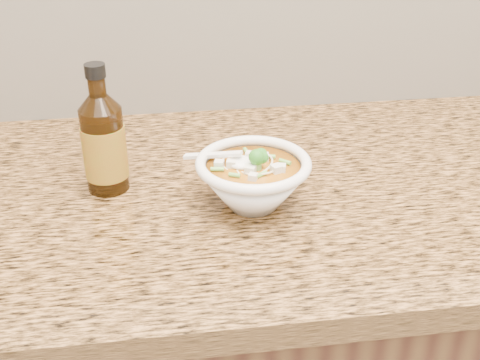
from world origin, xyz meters
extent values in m
cube|color=#A5703C|center=(0.00, 1.68, 0.88)|extent=(4.00, 0.68, 0.04)
cylinder|color=white|center=(-0.16, 1.60, 0.90)|extent=(0.07, 0.07, 0.01)
torus|color=white|center=(-0.16, 1.60, 0.97)|extent=(0.17, 0.17, 0.02)
torus|color=beige|center=(-0.15, 1.60, 0.97)|extent=(0.05, 0.05, 0.00)
torus|color=beige|center=(-0.14, 1.60, 0.96)|extent=(0.06, 0.06, 0.00)
torus|color=beige|center=(-0.16, 1.61, 0.96)|extent=(0.10, 0.10, 0.00)
torus|color=beige|center=(-0.15, 1.59, 0.96)|extent=(0.09, 0.09, 0.00)
torus|color=beige|center=(-0.16, 1.61, 0.96)|extent=(0.07, 0.07, 0.00)
torus|color=beige|center=(-0.16, 1.59, 0.96)|extent=(0.08, 0.08, 0.00)
cube|color=silver|center=(-0.19, 1.59, 0.97)|extent=(0.02, 0.02, 0.01)
cube|color=silver|center=(-0.14, 1.57, 0.97)|extent=(0.02, 0.02, 0.01)
cube|color=silver|center=(-0.14, 1.58, 0.97)|extent=(0.02, 0.02, 0.01)
cube|color=silver|center=(-0.19, 1.58, 0.97)|extent=(0.02, 0.02, 0.01)
cube|color=silver|center=(-0.18, 1.63, 0.97)|extent=(0.02, 0.02, 0.01)
cube|color=silver|center=(-0.14, 1.57, 0.97)|extent=(0.02, 0.02, 0.01)
cube|color=silver|center=(-0.16, 1.61, 0.97)|extent=(0.02, 0.02, 0.01)
cube|color=silver|center=(-0.20, 1.61, 0.97)|extent=(0.02, 0.02, 0.01)
cube|color=silver|center=(-0.13, 1.59, 0.97)|extent=(0.02, 0.02, 0.01)
ellipsoid|color=#196014|center=(-0.15, 1.59, 0.98)|extent=(0.03, 0.03, 0.03)
cylinder|color=#6EBC48|center=(-0.13, 1.57, 0.97)|extent=(0.01, 0.02, 0.01)
cylinder|color=#6EBC48|center=(-0.19, 1.59, 0.97)|extent=(0.02, 0.02, 0.01)
cylinder|color=#6EBC48|center=(-0.18, 1.59, 0.97)|extent=(0.01, 0.02, 0.01)
cylinder|color=#6EBC48|center=(-0.19, 1.61, 0.97)|extent=(0.02, 0.02, 0.01)
cylinder|color=#6EBC48|center=(-0.14, 1.58, 0.97)|extent=(0.01, 0.02, 0.01)
cylinder|color=#6EBC48|center=(-0.16, 1.62, 0.97)|extent=(0.01, 0.02, 0.01)
ellipsoid|color=white|center=(-0.17, 1.61, 0.97)|extent=(0.04, 0.04, 0.01)
cube|color=white|center=(-0.21, 1.63, 0.97)|extent=(0.09, 0.05, 0.02)
cylinder|color=#301B06|center=(-0.38, 1.68, 0.97)|extent=(0.08, 0.08, 0.14)
cylinder|color=#301B06|center=(-0.38, 1.68, 1.07)|extent=(0.03, 0.03, 0.03)
cylinder|color=black|center=(-0.38, 1.68, 1.10)|extent=(0.04, 0.04, 0.02)
cylinder|color=red|center=(-0.38, 1.68, 0.97)|extent=(0.09, 0.09, 0.08)
camera|label=1|loc=(-0.29, 0.83, 1.38)|focal=45.00mm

